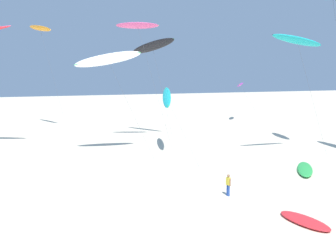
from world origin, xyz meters
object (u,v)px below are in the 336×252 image
at_px(flying_kite_4, 108,59).
at_px(person_foreground_walker, 228,184).
at_px(flying_kite_9, 240,85).
at_px(flying_kite_11, 167,97).
at_px(grounded_kite_0, 305,221).
at_px(grounded_kite_1, 305,169).
at_px(flying_kite_7, 297,40).
at_px(flying_kite_0, 137,25).
at_px(flying_kite_5, 40,28).
at_px(flying_kite_2, 152,46).

height_order(flying_kite_4, person_foreground_walker, flying_kite_4).
xyz_separation_m(flying_kite_9, flying_kite_11, (-22.98, -21.31, -0.60)).
xyz_separation_m(flying_kite_11, grounded_kite_0, (-0.23, -24.60, -6.14)).
bearing_deg(grounded_kite_1, grounded_kite_0, -130.24).
distance_m(flying_kite_7, person_foreground_walker, 20.33).
xyz_separation_m(flying_kite_7, person_foreground_walker, (-13.57, -9.72, -11.61)).
bearing_deg(flying_kite_11, grounded_kite_0, -90.54).
height_order(flying_kite_9, flying_kite_11, flying_kite_11).
bearing_deg(flying_kite_0, grounded_kite_0, -87.12).
xyz_separation_m(flying_kite_0, grounded_kite_0, (1.54, -30.52, -14.97)).
xyz_separation_m(flying_kite_5, flying_kite_9, (35.72, -2.72, -9.33)).
distance_m(flying_kite_0, flying_kite_9, 30.28).
distance_m(flying_kite_7, flying_kite_11, 15.71).
bearing_deg(grounded_kite_0, flying_kite_4, 105.89).
height_order(flying_kite_2, flying_kite_7, flying_kite_2).
height_order(flying_kite_5, flying_kite_7, flying_kite_5).
distance_m(flying_kite_0, flying_kite_5, 21.22).
xyz_separation_m(flying_kite_4, grounded_kite_0, (6.85, -24.05, -10.46)).
xyz_separation_m(grounded_kite_0, grounded_kite_1, (8.61, 10.18, 0.06)).
bearing_deg(flying_kite_9, flying_kite_7, -110.87).
height_order(flying_kite_2, grounded_kite_1, flying_kite_2).
relative_size(flying_kite_0, flying_kite_7, 1.16).
xyz_separation_m(flying_kite_2, grounded_kite_0, (-1.65, -34.03, -12.68)).
bearing_deg(flying_kite_0, flying_kite_9, 31.89).
distance_m(flying_kite_0, person_foreground_walker, 28.11).
distance_m(flying_kite_7, grounded_kite_1, 13.98).
bearing_deg(person_foreground_walker, flying_kite_7, 35.62).
distance_m(flying_kite_7, grounded_kite_0, 23.40).
relative_size(flying_kite_0, person_foreground_walker, 9.40).
xyz_separation_m(grounded_kite_1, person_foreground_walker, (-10.39, -3.92, 0.71)).
distance_m(grounded_kite_1, person_foreground_walker, 11.13).
relative_size(flying_kite_0, flying_kite_4, 1.30).
bearing_deg(flying_kite_11, grounded_kite_1, -59.85).
height_order(grounded_kite_1, person_foreground_walker, person_foreground_walker).
height_order(flying_kite_0, grounded_kite_1, flying_kite_0).
relative_size(flying_kite_5, grounded_kite_1, 3.14).
xyz_separation_m(flying_kite_0, flying_kite_7, (13.33, -14.54, -2.59)).
distance_m(flying_kite_4, person_foreground_walker, 20.89).
distance_m(flying_kite_9, grounded_kite_0, 51.89).
bearing_deg(flying_kite_4, person_foreground_walker, -74.10).
height_order(flying_kite_2, flying_kite_11, flying_kite_2).
bearing_deg(flying_kite_7, person_foreground_walker, -144.38).
distance_m(grounded_kite_0, person_foreground_walker, 6.55).
bearing_deg(person_foreground_walker, flying_kite_11, 83.75).
bearing_deg(flying_kite_2, person_foreground_walker, -97.03).
bearing_deg(person_foreground_walker, grounded_kite_0, -74.13).
bearing_deg(person_foreground_walker, flying_kite_2, 82.97).
bearing_deg(grounded_kite_0, flying_kite_2, 87.23).
bearing_deg(grounded_kite_1, flying_kite_4, 138.09).
relative_size(flying_kite_11, grounded_kite_1, 2.47).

